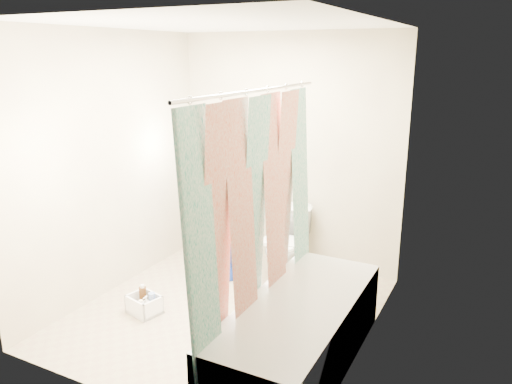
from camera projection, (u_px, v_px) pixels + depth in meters
The scene contains 14 objects.
floor at pixel (226, 312), 4.37m from camera, with size 2.60×2.60×0.00m, color tan.
ceiling at pixel (221, 23), 3.72m from camera, with size 2.40×2.60×0.02m, color white.
wall_back at pixel (288, 152), 5.16m from camera, with size 2.40×0.02×2.40m, color beige.
wall_front at pixel (111, 227), 2.93m from camera, with size 2.40×0.02×2.40m, color beige.
wall_left at pixel (112, 165), 4.57m from camera, with size 0.02×2.60×2.40m, color beige.
wall_right at pixel (370, 198), 3.52m from camera, with size 0.02×2.60×2.40m, color beige.
bathtub at pixel (298, 332), 3.56m from camera, with size 0.70×1.75×0.50m.
curtain_rod at pixel (257, 91), 3.25m from camera, with size 0.02×0.02×1.90m, color silver.
shower_curtain at pixel (257, 225), 3.50m from camera, with size 0.06×1.75×1.80m, color silver.
toilet at pixel (286, 245), 4.95m from camera, with size 0.39×0.68×0.70m, color white.
tank_lid at pixel (284, 243), 4.83m from camera, with size 0.43×0.19×0.03m, color white.
tank_internals at pixel (287, 207), 5.04m from camera, with size 0.17×0.06×0.23m.
plumber at pixel (223, 196), 4.88m from camera, with size 0.61×0.40×1.68m, color #100F9E.
cleaning_caddy at pixel (145, 305), 4.32m from camera, with size 0.32×0.28×0.21m.
Camera 1 is at (2.02, -3.38, 2.18)m, focal length 35.00 mm.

